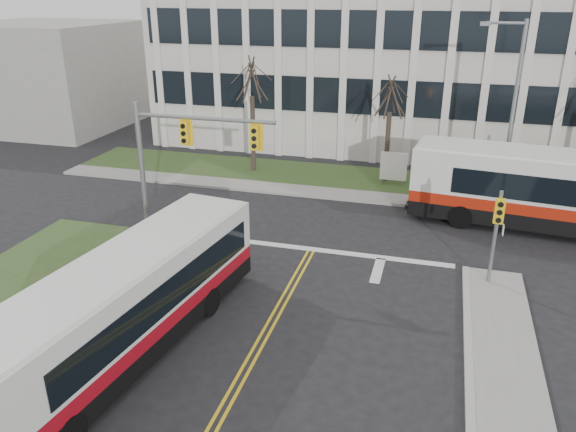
# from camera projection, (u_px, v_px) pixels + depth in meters

# --- Properties ---
(ground) EXTENTS (120.00, 120.00, 0.00)m
(ground) POSITION_uv_depth(u_px,v_px,m) (250.00, 362.00, 17.04)
(ground) COLOR black
(ground) RESTS_ON ground
(sidewalk_cross) EXTENTS (44.00, 1.60, 0.14)m
(sidewalk_cross) POSITION_uv_depth(u_px,v_px,m) (436.00, 203.00, 29.32)
(sidewalk_cross) COLOR #9E9B93
(sidewalk_cross) RESTS_ON ground
(building_lawn) EXTENTS (44.00, 5.00, 0.12)m
(building_lawn) POSITION_uv_depth(u_px,v_px,m) (437.00, 187.00, 31.82)
(building_lawn) COLOR #324B20
(building_lawn) RESTS_ON ground
(office_building) EXTENTS (40.00, 16.00, 12.00)m
(office_building) POSITION_uv_depth(u_px,v_px,m) (451.00, 55.00, 40.27)
(office_building) COLOR silver
(office_building) RESTS_ON ground
(building_annex) EXTENTS (12.00, 12.00, 8.00)m
(building_annex) POSITION_uv_depth(u_px,v_px,m) (50.00, 75.00, 45.17)
(building_annex) COLOR #9E9B93
(building_annex) RESTS_ON ground
(mast_arm_signal) EXTENTS (6.11, 0.38, 6.20)m
(mast_arm_signal) POSITION_uv_depth(u_px,v_px,m) (176.00, 151.00, 23.21)
(mast_arm_signal) COLOR slate
(mast_arm_signal) RESTS_ON ground
(signal_pole_near) EXTENTS (0.34, 0.39, 3.80)m
(signal_pole_near) POSITION_uv_depth(u_px,v_px,m) (497.00, 225.00, 20.45)
(signal_pole_near) COLOR slate
(signal_pole_near) RESTS_ON ground
(signal_pole_far) EXTENTS (0.34, 0.39, 3.80)m
(signal_pole_far) POSITION_uv_depth(u_px,v_px,m) (486.00, 161.00, 28.03)
(signal_pole_far) COLOR slate
(signal_pole_far) RESTS_ON ground
(streetlight) EXTENTS (2.15, 0.25, 9.20)m
(streetlight) POSITION_uv_depth(u_px,v_px,m) (510.00, 105.00, 27.52)
(streetlight) COLOR slate
(streetlight) RESTS_ON ground
(directory_sign) EXTENTS (1.50, 0.12, 2.00)m
(directory_sign) POSITION_uv_depth(u_px,v_px,m) (394.00, 167.00, 31.58)
(directory_sign) COLOR slate
(directory_sign) RESTS_ON ground
(tree_left) EXTENTS (1.80, 1.80, 7.70)m
(tree_left) POSITION_uv_depth(u_px,v_px,m) (252.00, 81.00, 32.49)
(tree_left) COLOR #42352B
(tree_left) RESTS_ON ground
(tree_mid) EXTENTS (1.80, 1.80, 6.82)m
(tree_mid) POSITION_uv_depth(u_px,v_px,m) (390.00, 98.00, 30.92)
(tree_mid) COLOR #42352B
(tree_mid) RESTS_ON ground
(bus_main) EXTENTS (4.06, 12.05, 3.15)m
(bus_main) POSITION_uv_depth(u_px,v_px,m) (124.00, 310.00, 16.85)
(bus_main) COLOR silver
(bus_main) RESTS_ON ground
(bus_cross) EXTENTS (13.69, 4.45, 3.59)m
(bus_cross) POSITION_uv_depth(u_px,v_px,m) (563.00, 195.00, 25.54)
(bus_cross) COLOR silver
(bus_cross) RESTS_ON ground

